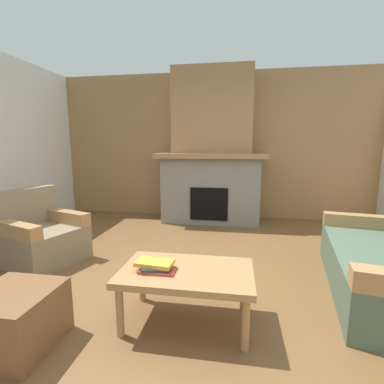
# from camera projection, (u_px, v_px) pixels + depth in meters

# --- Properties ---
(ground) EXTENTS (9.00, 9.00, 0.00)m
(ground) POSITION_uv_depth(u_px,v_px,m) (185.00, 293.00, 2.57)
(ground) COLOR brown
(wall_back_wood_panel) EXTENTS (6.00, 0.12, 2.70)m
(wall_back_wood_panel) POSITION_uv_depth(u_px,v_px,m) (213.00, 146.00, 5.27)
(wall_back_wood_panel) COLOR #997047
(wall_back_wood_panel) RESTS_ON ground
(fireplace) EXTENTS (1.90, 0.82, 2.70)m
(fireplace) POSITION_uv_depth(u_px,v_px,m) (211.00, 157.00, 4.94)
(fireplace) COLOR gray
(fireplace) RESTS_ON ground
(armchair) EXTENTS (0.96, 0.96, 0.85)m
(armchair) POSITION_uv_depth(u_px,v_px,m) (41.00, 237.00, 3.26)
(armchair) COLOR #847056
(armchair) RESTS_ON ground
(coffee_table) EXTENTS (1.00, 0.60, 0.43)m
(coffee_table) POSITION_uv_depth(u_px,v_px,m) (186.00, 276.00, 2.10)
(coffee_table) COLOR #A87A4C
(coffee_table) RESTS_ON ground
(ottoman) EXTENTS (0.52, 0.52, 0.40)m
(ottoman) POSITION_uv_depth(u_px,v_px,m) (15.00, 319.00, 1.86)
(ottoman) COLOR brown
(ottoman) RESTS_ON ground
(book_stack_near_edge) EXTENTS (0.31, 0.20, 0.07)m
(book_stack_near_edge) POSITION_uv_depth(u_px,v_px,m) (156.00, 266.00, 2.07)
(book_stack_near_edge) COLOR #B23833
(book_stack_near_edge) RESTS_ON coffee_table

